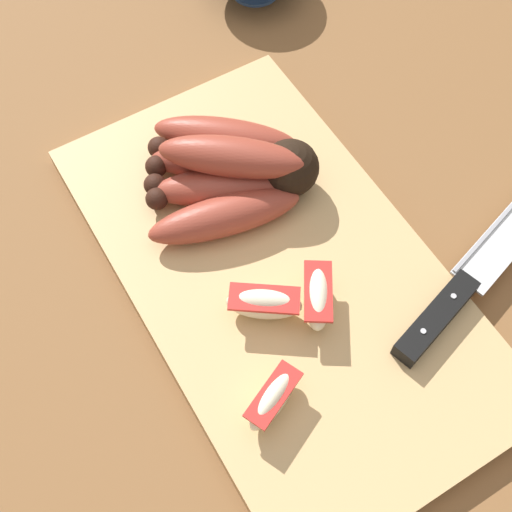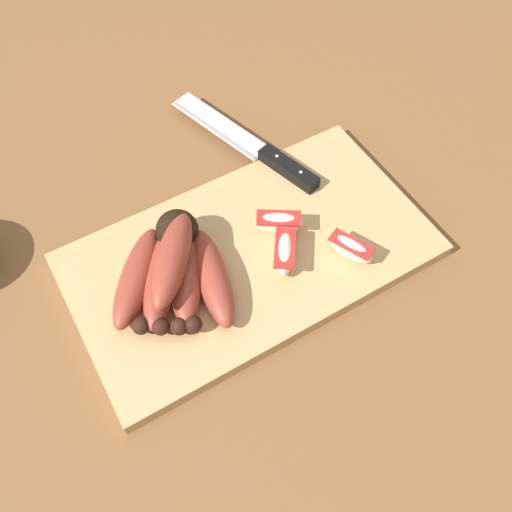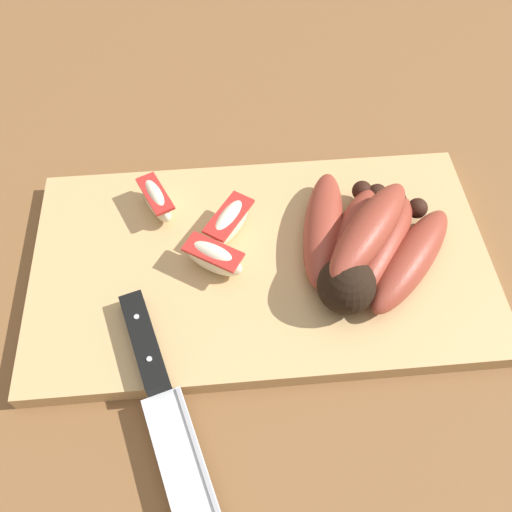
{
  "view_description": "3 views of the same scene",
  "coord_description": "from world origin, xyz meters",
  "px_view_note": "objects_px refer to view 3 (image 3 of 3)",
  "views": [
    {
      "loc": [
        -0.23,
        0.17,
        0.58
      ],
      "look_at": [
        0.03,
        0.02,
        0.03
      ],
      "focal_mm": 48.24,
      "sensor_mm": 36.0,
      "label": 1
    },
    {
      "loc": [
        0.21,
        0.35,
        0.62
      ],
      "look_at": [
        0.02,
        0.02,
        0.04
      ],
      "focal_mm": 38.67,
      "sensor_mm": 36.0,
      "label": 2
    },
    {
      "loc": [
        -0.02,
        -0.31,
        0.48
      ],
      "look_at": [
        0.01,
        -0.01,
        0.04
      ],
      "focal_mm": 37.92,
      "sensor_mm": 36.0,
      "label": 3
    }
  ],
  "objects_px": {
    "apple_wedge_middle": "(156,200)",
    "apple_wedge_far": "(229,222)",
    "chefs_knife": "(160,390)",
    "apple_wedge_near": "(214,258)",
    "banana_bunch": "(365,245)"
  },
  "relations": [
    {
      "from": "apple_wedge_near",
      "to": "apple_wedge_middle",
      "type": "relative_size",
      "value": 1.02
    },
    {
      "from": "chefs_knife",
      "to": "apple_wedge_middle",
      "type": "relative_size",
      "value": 4.29
    },
    {
      "from": "banana_bunch",
      "to": "apple_wedge_middle",
      "type": "relative_size",
      "value": 2.98
    },
    {
      "from": "banana_bunch",
      "to": "apple_wedge_near",
      "type": "relative_size",
      "value": 2.91
    },
    {
      "from": "apple_wedge_near",
      "to": "apple_wedge_far",
      "type": "height_order",
      "value": "same"
    },
    {
      "from": "apple_wedge_near",
      "to": "banana_bunch",
      "type": "bearing_deg",
      "value": -0.65
    },
    {
      "from": "chefs_knife",
      "to": "apple_wedge_middle",
      "type": "height_order",
      "value": "apple_wedge_middle"
    },
    {
      "from": "apple_wedge_near",
      "to": "apple_wedge_middle",
      "type": "height_order",
      "value": "apple_wedge_near"
    },
    {
      "from": "chefs_knife",
      "to": "apple_wedge_far",
      "type": "xyz_separation_m",
      "value": [
        0.07,
        0.17,
        0.01
      ]
    },
    {
      "from": "apple_wedge_far",
      "to": "apple_wedge_middle",
      "type": "bearing_deg",
      "value": 153.74
    },
    {
      "from": "apple_wedge_middle",
      "to": "apple_wedge_far",
      "type": "xyz_separation_m",
      "value": [
        0.08,
        -0.04,
        0.0
      ]
    },
    {
      "from": "apple_wedge_middle",
      "to": "apple_wedge_far",
      "type": "distance_m",
      "value": 0.08
    },
    {
      "from": "chefs_knife",
      "to": "apple_wedge_near",
      "type": "bearing_deg",
      "value": 67.22
    },
    {
      "from": "apple_wedge_near",
      "to": "apple_wedge_far",
      "type": "bearing_deg",
      "value": 67.57
    },
    {
      "from": "apple_wedge_middle",
      "to": "apple_wedge_far",
      "type": "bearing_deg",
      "value": -26.26
    }
  ]
}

